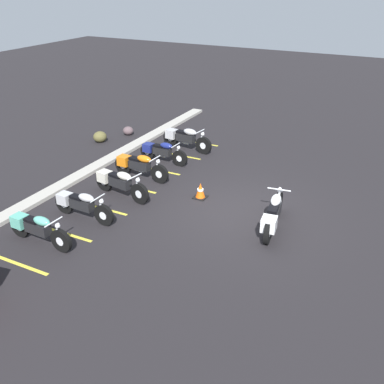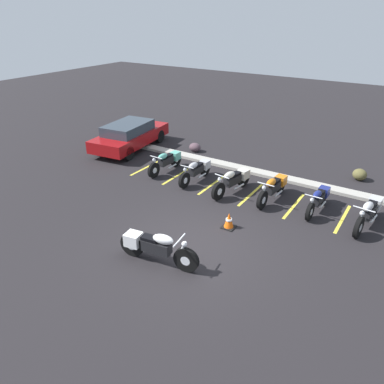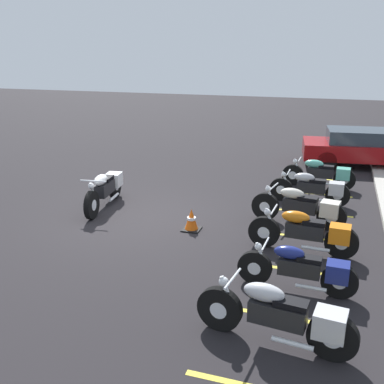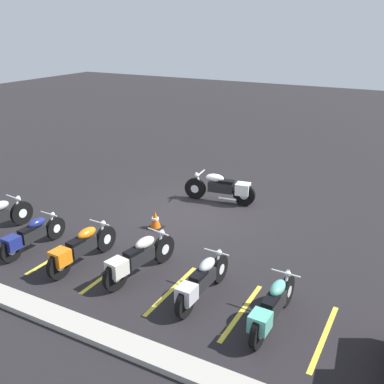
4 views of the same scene
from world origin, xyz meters
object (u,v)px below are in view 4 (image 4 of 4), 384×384
parked_bike_1 (201,282)px  parked_bike_4 (30,236)px  parked_bike_0 (272,307)px  traffic_cone (155,220)px  motorcycle_white_featured (223,188)px  parked_bike_2 (137,258)px  parked_bike_3 (80,248)px

parked_bike_1 → parked_bike_4: parked_bike_1 is taller
parked_bike_0 → traffic_cone: 5.03m
motorcycle_white_featured → parked_bike_2: motorcycle_white_featured is taller
parked_bike_2 → parked_bike_4: parked_bike_2 is taller
traffic_cone → parked_bike_0: bearing=148.4°
motorcycle_white_featured → parked_bike_2: bearing=84.5°
parked_bike_4 → traffic_cone: (-2.00, -2.61, -0.19)m
parked_bike_2 → parked_bike_3: size_ratio=1.01×
motorcycle_white_featured → traffic_cone: (0.86, 2.63, -0.25)m
parked_bike_1 → parked_bike_3: 3.14m
parked_bike_1 → parked_bike_3: bearing=93.5°
motorcycle_white_featured → parked_bike_4: bearing=53.8°
parked_bike_0 → traffic_cone: size_ratio=4.19×
parked_bike_1 → traffic_cone: 3.69m
parked_bike_2 → parked_bike_4: bearing=104.3°
motorcycle_white_featured → parked_bike_0: bearing=115.4°
parked_bike_1 → parked_bike_4: bearing=93.3°
parked_bike_3 → parked_bike_4: size_ratio=1.08×
motorcycle_white_featured → parked_bike_0: size_ratio=1.10×
parked_bike_0 → parked_bike_3: parked_bike_3 is taller
parked_bike_0 → traffic_cone: bearing=60.5°
traffic_cone → motorcycle_white_featured: bearing=-108.0°
parked_bike_3 → parked_bike_0: bearing=-87.6°
parked_bike_0 → parked_bike_4: size_ratio=1.05×
motorcycle_white_featured → parked_bike_1: (-1.86, 5.11, -0.05)m
parked_bike_1 → parked_bike_3: parked_bike_3 is taller
motorcycle_white_featured → parked_bike_2: 4.98m
motorcycle_white_featured → parked_bike_2: size_ratio=1.05×
parked_bike_3 → parked_bike_4: parked_bike_3 is taller
parked_bike_0 → parked_bike_4: (6.28, -0.02, -0.02)m
parked_bike_2 → traffic_cone: size_ratio=4.37×
parked_bike_3 → traffic_cone: (-0.42, -2.58, -0.22)m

